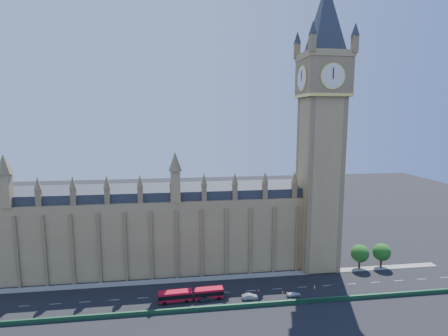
{
  "coord_description": "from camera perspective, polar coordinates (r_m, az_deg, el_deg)",
  "views": [
    {
      "loc": [
        -9.46,
        -96.42,
        51.79
      ],
      "look_at": [
        5.05,
        10.0,
        35.99
      ],
      "focal_mm": 28.0,
      "sensor_mm": 36.0,
      "label": 1
    }
  ],
  "objects": [
    {
      "name": "red_bus",
      "position": [
        105.89,
        -5.37,
        -19.93
      ],
      "size": [
        18.51,
        3.69,
        3.13
      ],
      "rotation": [
        0.0,
        0.0,
        0.05
      ],
      "color": "red",
      "rests_on": "ground"
    },
    {
      "name": "ground",
      "position": [
        109.85,
        -2.03,
        -19.76
      ],
      "size": [
        400.0,
        400.0,
        0.0
      ],
      "primitive_type": "plane",
      "color": "black",
      "rests_on": "ground"
    },
    {
      "name": "bridge_parapet",
      "position": [
        101.74,
        -1.48,
        -21.84
      ],
      "size": [
        160.0,
        0.6,
        1.2
      ],
      "primitive_type": "cube",
      "color": "#1E4C2D",
      "rests_on": "ground"
    },
    {
      "name": "kerb_north",
      "position": [
        118.25,
        -2.51,
        -17.57
      ],
      "size": [
        160.0,
        3.0,
        0.16
      ],
      "primitive_type": "cube",
      "color": "gray",
      "rests_on": "ground"
    },
    {
      "name": "car_grey",
      "position": [
        105.86,
        -2.95,
        -20.49
      ],
      "size": [
        4.36,
        2.21,
        1.42
      ],
      "primitive_type": "imported",
      "rotation": [
        0.0,
        0.0,
        1.7
      ],
      "color": "#3A3C41",
      "rests_on": "ground"
    },
    {
      "name": "cone_b",
      "position": [
        111.0,
        5.66,
        -19.29
      ],
      "size": [
        0.43,
        0.43,
        0.68
      ],
      "rotation": [
        0.0,
        0.0,
        -0.0
      ],
      "color": "black",
      "rests_on": "ground"
    },
    {
      "name": "car_white",
      "position": [
        109.9,
        11.32,
        -19.56
      ],
      "size": [
        4.14,
        1.76,
        1.19
      ],
      "primitive_type": "imported",
      "rotation": [
        0.0,
        0.0,
        1.59
      ],
      "color": "silver",
      "rests_on": "ground"
    },
    {
      "name": "cone_d",
      "position": [
        116.45,
        14.56,
        -18.14
      ],
      "size": [
        0.53,
        0.53,
        0.65
      ],
      "rotation": [
        0.0,
        0.0,
        -0.39
      ],
      "color": "black",
      "rests_on": "ground"
    },
    {
      "name": "tree_east_far",
      "position": [
        135.38,
        24.41,
        -12.33
      ],
      "size": [
        6.0,
        6.0,
        8.5
      ],
      "color": "#382619",
      "rests_on": "ground"
    },
    {
      "name": "cone_c",
      "position": [
        111.03,
        9.54,
        -19.36
      ],
      "size": [
        0.54,
        0.54,
        0.68
      ],
      "rotation": [
        0.0,
        0.0,
        0.32
      ],
      "color": "black",
      "rests_on": "ground"
    },
    {
      "name": "palace_westminster",
      "position": [
        125.31,
        -14.72,
        -9.53
      ],
      "size": [
        120.0,
        20.0,
        28.0
      ],
      "color": "#A3814F",
      "rests_on": "ground"
    },
    {
      "name": "car_silver",
      "position": [
        106.8,
        4.25,
        -20.2
      ],
      "size": [
        4.64,
        1.75,
        1.51
      ],
      "primitive_type": "imported",
      "rotation": [
        0.0,
        0.0,
        1.54
      ],
      "color": "#999BA0",
      "rests_on": "ground"
    },
    {
      "name": "elizabeth_tower",
      "position": [
        120.21,
        15.71,
        9.38
      ],
      "size": [
        20.59,
        20.59,
        105.0
      ],
      "color": "#A3814F",
      "rests_on": "ground"
    },
    {
      "name": "cone_a",
      "position": [
        115.23,
        14.56,
        -18.4
      ],
      "size": [
        0.63,
        0.63,
        0.79
      ],
      "rotation": [
        0.0,
        0.0,
        0.33
      ],
      "color": "black",
      "rests_on": "ground"
    },
    {
      "name": "tree_east_near",
      "position": [
        131.44,
        21.38,
        -12.78
      ],
      "size": [
        6.0,
        6.0,
        8.5
      ],
      "color": "#382619",
      "rests_on": "ground"
    }
  ]
}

